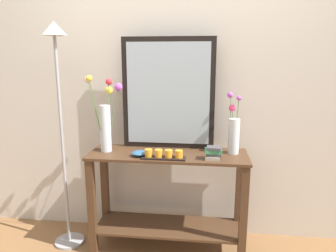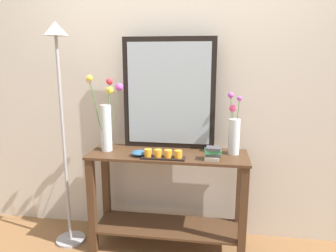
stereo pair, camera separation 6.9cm
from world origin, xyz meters
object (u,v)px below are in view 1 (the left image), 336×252
(book_stack, at_px, (213,153))
(floor_lamp, at_px, (59,100))
(mirror_leaning, at_px, (168,94))
(decorative_bowl, at_px, (140,153))
(console_table, at_px, (168,193))
(tall_vase_left, at_px, (106,118))
(vase_right, at_px, (234,132))
(candle_tray, at_px, (164,155))

(book_stack, relative_size, floor_lamp, 0.07)
(mirror_leaning, distance_m, floor_lamp, 0.83)
(mirror_leaning, bearing_deg, decorative_bowl, -125.55)
(console_table, bearing_deg, decorative_bowl, -156.09)
(tall_vase_left, bearing_deg, vase_right, 3.11)
(tall_vase_left, bearing_deg, decorative_bowl, -19.87)
(candle_tray, distance_m, floor_lamp, 0.90)
(console_table, xyz_separation_m, decorative_bowl, (-0.20, -0.09, 0.35))
(tall_vase_left, height_order, decorative_bowl, tall_vase_left)
(console_table, distance_m, vase_right, 0.70)
(mirror_leaning, relative_size, vase_right, 1.89)
(mirror_leaning, distance_m, decorative_bowl, 0.52)
(console_table, xyz_separation_m, book_stack, (0.34, -0.11, 0.37))
(mirror_leaning, bearing_deg, console_table, -83.75)
(candle_tray, bearing_deg, floor_lamp, 173.49)
(tall_vase_left, distance_m, floor_lamp, 0.37)
(console_table, relative_size, candle_tray, 3.81)
(decorative_bowl, bearing_deg, mirror_leaning, 54.45)
(decorative_bowl, bearing_deg, candle_tray, -12.85)
(mirror_leaning, relative_size, book_stack, 7.08)
(mirror_leaning, relative_size, decorative_bowl, 7.23)
(vase_right, distance_m, candle_tray, 0.56)
(console_table, height_order, vase_right, vase_right)
(floor_lamp, bearing_deg, decorative_bowl, -4.57)
(mirror_leaning, height_order, candle_tray, mirror_leaning)
(vase_right, bearing_deg, tall_vase_left, -176.89)
(mirror_leaning, relative_size, candle_tray, 2.76)
(mirror_leaning, height_order, vase_right, mirror_leaning)
(console_table, relative_size, floor_lamp, 0.68)
(tall_vase_left, distance_m, candle_tray, 0.55)
(vase_right, distance_m, book_stack, 0.26)
(mirror_leaning, bearing_deg, vase_right, -11.33)
(vase_right, height_order, decorative_bowl, vase_right)
(mirror_leaning, distance_m, tall_vase_left, 0.52)
(mirror_leaning, xyz_separation_m, decorative_bowl, (-0.18, -0.26, -0.42))
(decorative_bowl, xyz_separation_m, book_stack, (0.54, -0.02, 0.03))
(mirror_leaning, height_order, book_stack, mirror_leaning)
(tall_vase_left, distance_m, book_stack, 0.86)
(vase_right, height_order, candle_tray, vase_right)
(mirror_leaning, height_order, tall_vase_left, mirror_leaning)
(mirror_leaning, xyz_separation_m, floor_lamp, (-0.81, -0.21, -0.04))
(mirror_leaning, xyz_separation_m, vase_right, (0.51, -0.10, -0.27))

